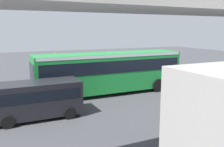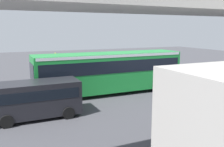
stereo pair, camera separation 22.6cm
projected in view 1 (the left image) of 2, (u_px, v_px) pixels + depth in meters
The scene contains 8 objects.
ground at pixel (113, 88), 21.08m from camera, with size 80.00×80.00×0.00m, color #424247.
city_bus at pixel (109, 69), 18.99m from camera, with size 11.54×2.85×3.15m.
parked_van at pixel (37, 97), 13.67m from camera, with size 4.80×2.17×2.05m.
pedestrian at pixel (116, 75), 22.15m from camera, with size 0.38×0.38×1.79m.
traffic_sign at pixel (55, 63), 22.61m from camera, with size 0.08×0.60×2.80m.
lane_dash_leftmost at pixel (134, 77), 25.77m from camera, with size 2.00×0.20×0.01m, color silver.
lane_dash_left at pixel (98, 80), 24.10m from camera, with size 2.00×0.20×0.01m, color silver.
lane_dash_centre at pixel (58, 84), 22.43m from camera, with size 2.00×0.20×0.01m, color silver.
Camera 1 is at (8.81, 18.55, 4.89)m, focal length 39.36 mm.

